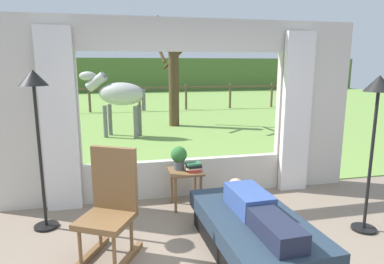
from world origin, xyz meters
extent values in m
cube|color=beige|center=(-2.02, 2.26, 1.27)|extent=(1.15, 0.12, 2.55)
cube|color=beige|center=(2.02, 2.26, 1.27)|extent=(1.15, 0.12, 2.55)
cube|color=beige|center=(0.00, 2.26, 0.28)|extent=(2.90, 0.12, 0.55)
cube|color=beige|center=(0.00, 2.26, 2.33)|extent=(2.90, 0.12, 0.45)
cube|color=silver|center=(-1.69, 2.12, 1.20)|extent=(0.44, 0.10, 2.40)
cube|color=silver|center=(1.69, 2.12, 1.20)|extent=(0.44, 0.10, 2.40)
cube|color=#759E47|center=(0.00, 13.16, 0.01)|extent=(36.00, 21.68, 0.02)
cube|color=#4E6B34|center=(0.00, 23.00, 1.20)|extent=(36.00, 2.00, 2.40)
cube|color=black|center=(0.35, 0.51, 0.12)|extent=(0.89, 1.60, 0.24)
cube|color=#233342|center=(0.35, 0.51, 0.33)|extent=(0.97, 1.73, 0.18)
cube|color=#334C8C|center=(0.35, 0.66, 0.53)|extent=(0.36, 0.61, 0.22)
cube|color=#1E2338|center=(0.35, 0.06, 0.51)|extent=(0.31, 0.69, 0.18)
sphere|color=tan|center=(0.35, 1.05, 0.53)|extent=(0.20, 0.20, 0.20)
cube|color=brown|center=(-1.11, 0.70, 0.44)|extent=(0.65, 0.65, 0.06)
cube|color=brown|center=(-1.01, 0.89, 0.78)|extent=(0.45, 0.28, 0.68)
cube|color=brown|center=(-1.29, 0.80, 0.03)|extent=(0.38, 0.63, 0.06)
cube|color=brown|center=(-0.94, 0.61, 0.03)|extent=(0.38, 0.63, 0.06)
cylinder|color=brown|center=(-1.36, 0.63, 0.24)|extent=(0.04, 0.04, 0.38)
cylinder|color=brown|center=(-1.04, 0.46, 0.24)|extent=(0.04, 0.04, 0.38)
cylinder|color=brown|center=(-1.18, 0.95, 0.24)|extent=(0.04, 0.04, 0.38)
cylinder|color=brown|center=(-0.87, 0.78, 0.24)|extent=(0.04, 0.04, 0.38)
cube|color=brown|center=(-0.08, 1.83, 0.51)|extent=(0.44, 0.44, 0.03)
cylinder|color=brown|center=(-0.25, 1.66, 0.24)|extent=(0.04, 0.04, 0.49)
cylinder|color=brown|center=(0.09, 1.66, 0.24)|extent=(0.04, 0.04, 0.49)
cylinder|color=brown|center=(-0.25, 2.00, 0.24)|extent=(0.04, 0.04, 0.49)
cylinder|color=brown|center=(0.09, 2.00, 0.24)|extent=(0.04, 0.04, 0.49)
cylinder|color=#4C5156|center=(-0.16, 1.89, 0.58)|extent=(0.14, 0.14, 0.12)
sphere|color=#2D6B2D|center=(-0.16, 1.89, 0.73)|extent=(0.22, 0.22, 0.22)
cube|color=#B22D28|center=(0.02, 1.76, 0.54)|extent=(0.17, 0.14, 0.03)
cube|color=beige|center=(0.00, 1.76, 0.57)|extent=(0.21, 0.16, 0.02)
cube|color=black|center=(0.02, 1.76, 0.59)|extent=(0.19, 0.16, 0.03)
cube|color=#337247|center=(0.01, 1.77, 0.62)|extent=(0.21, 0.17, 0.03)
cylinder|color=black|center=(-1.84, 1.60, 0.01)|extent=(0.28, 0.28, 0.03)
cylinder|color=black|center=(-1.84, 1.60, 0.85)|extent=(0.04, 0.04, 1.69)
cone|color=black|center=(-1.84, 1.60, 1.78)|extent=(0.32, 0.32, 0.18)
cylinder|color=black|center=(1.84, 0.70, 0.01)|extent=(0.28, 0.28, 0.03)
cylinder|color=black|center=(1.84, 0.70, 0.82)|extent=(0.04, 0.04, 1.63)
cone|color=black|center=(1.84, 0.70, 1.72)|extent=(0.32, 0.32, 0.18)
ellipsoid|color=#B2B2AD|center=(-0.81, 6.62, 1.17)|extent=(1.36, 0.98, 0.60)
cylinder|color=#B2B2AD|center=(-1.44, 6.88, 1.48)|extent=(0.65, 0.47, 0.53)
ellipsoid|color=#B2B2AD|center=(-1.66, 6.97, 1.63)|extent=(0.52, 0.37, 0.24)
cube|color=slate|center=(-1.37, 6.85, 1.51)|extent=(0.43, 0.23, 0.32)
cylinder|color=slate|center=(-0.25, 6.40, 1.02)|extent=(0.13, 0.13, 0.55)
cylinder|color=slate|center=(-1.26, 6.63, 0.45)|extent=(0.11, 0.11, 0.85)
cylinder|color=slate|center=(-1.14, 6.93, 0.45)|extent=(0.11, 0.11, 0.85)
cylinder|color=slate|center=(-0.48, 6.32, 0.45)|extent=(0.11, 0.11, 0.85)
cylinder|color=slate|center=(-0.36, 6.61, 0.45)|extent=(0.11, 0.11, 0.85)
cylinder|color=#4C3823|center=(0.82, 7.98, 1.35)|extent=(0.32, 0.32, 2.66)
cylinder|color=#47331E|center=(1.06, 8.40, 2.26)|extent=(0.99, 0.60, 0.99)
cylinder|color=#47331E|center=(0.33, 7.86, 2.49)|extent=(0.35, 1.09, 1.07)
cylinder|color=#47331E|center=(1.18, 7.79, 2.70)|extent=(0.56, 0.95, 0.66)
cylinder|color=#47331E|center=(0.92, 7.45, 2.91)|extent=(1.40, 0.35, 0.73)
cylinder|color=brown|center=(-4.00, 11.77, 0.57)|extent=(0.10, 0.10, 1.10)
cylinder|color=brown|center=(-2.00, 11.77, 0.57)|extent=(0.10, 0.10, 1.10)
cylinder|color=brown|center=(0.00, 11.77, 0.57)|extent=(0.10, 0.10, 1.10)
cylinder|color=brown|center=(2.00, 11.77, 0.57)|extent=(0.10, 0.10, 1.10)
cylinder|color=brown|center=(4.00, 11.77, 0.57)|extent=(0.10, 0.10, 1.10)
cylinder|color=brown|center=(6.00, 11.77, 0.57)|extent=(0.10, 0.10, 1.10)
cylinder|color=brown|center=(8.00, 11.77, 0.57)|extent=(0.10, 0.10, 1.10)
cube|color=brown|center=(0.00, 11.77, 0.97)|extent=(16.00, 0.06, 0.08)
camera|label=1|loc=(-0.96, -2.45, 1.92)|focal=31.52mm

